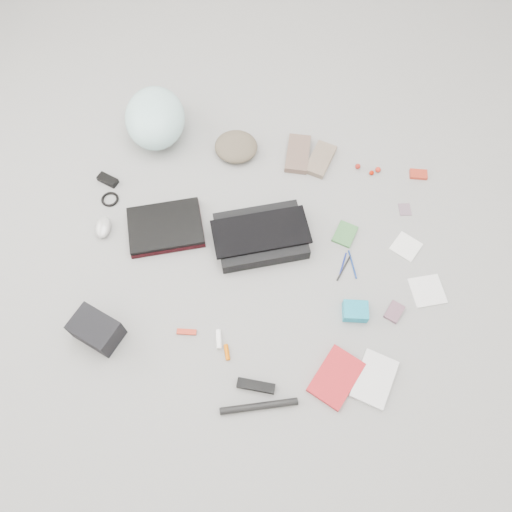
% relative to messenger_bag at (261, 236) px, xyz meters
% --- Properties ---
extents(ground_plane, '(4.00, 4.00, 0.00)m').
position_rel_messenger_bag_xyz_m(ground_plane, '(-0.00, -0.11, -0.03)').
color(ground_plane, gray).
extents(messenger_bag, '(0.46, 0.39, 0.06)m').
position_rel_messenger_bag_xyz_m(messenger_bag, '(0.00, 0.00, 0.00)').
color(messenger_bag, black).
rests_on(messenger_bag, ground_plane).
extents(bag_flap, '(0.46, 0.33, 0.01)m').
position_rel_messenger_bag_xyz_m(bag_flap, '(0.00, -0.00, 0.04)').
color(bag_flap, black).
rests_on(bag_flap, messenger_bag).
extents(laptop_sleeve, '(0.39, 0.34, 0.02)m').
position_rel_messenger_bag_xyz_m(laptop_sleeve, '(-0.43, -0.03, -0.02)').
color(laptop_sleeve, black).
rests_on(laptop_sleeve, ground_plane).
extents(laptop, '(0.39, 0.34, 0.02)m').
position_rel_messenger_bag_xyz_m(laptop, '(-0.43, -0.03, 0.00)').
color(laptop, black).
rests_on(laptop, laptop_sleeve).
extents(bike_helmet, '(0.38, 0.42, 0.22)m').
position_rel_messenger_bag_xyz_m(bike_helmet, '(-0.61, 0.51, 0.08)').
color(bike_helmet, '#B9F0EF').
rests_on(bike_helmet, ground_plane).
extents(beanie, '(0.22, 0.21, 0.07)m').
position_rel_messenger_bag_xyz_m(beanie, '(-0.20, 0.46, 0.00)').
color(beanie, brown).
rests_on(beanie, ground_plane).
extents(mitten_left, '(0.11, 0.22, 0.03)m').
position_rel_messenger_bag_xyz_m(mitten_left, '(0.10, 0.49, -0.02)').
color(mitten_left, brown).
rests_on(mitten_left, ground_plane).
extents(mitten_right, '(0.14, 0.21, 0.03)m').
position_rel_messenger_bag_xyz_m(mitten_right, '(0.21, 0.47, -0.02)').
color(mitten_right, '#826E5C').
rests_on(mitten_right, ground_plane).
extents(power_brick, '(0.11, 0.07, 0.03)m').
position_rel_messenger_bag_xyz_m(power_brick, '(-0.76, 0.18, -0.02)').
color(power_brick, black).
rests_on(power_brick, ground_plane).
extents(cable_coil, '(0.09, 0.09, 0.01)m').
position_rel_messenger_bag_xyz_m(cable_coil, '(-0.72, 0.08, -0.03)').
color(cable_coil, black).
rests_on(cable_coil, ground_plane).
extents(mouse, '(0.09, 0.12, 0.04)m').
position_rel_messenger_bag_xyz_m(mouse, '(-0.70, -0.08, -0.01)').
color(mouse, '#AFAFAF').
rests_on(mouse, ground_plane).
extents(camera_bag, '(0.21, 0.18, 0.12)m').
position_rel_messenger_bag_xyz_m(camera_bag, '(-0.56, -0.55, 0.03)').
color(camera_bag, black).
rests_on(camera_bag, ground_plane).
extents(multitool, '(0.08, 0.03, 0.01)m').
position_rel_messenger_bag_xyz_m(multitool, '(-0.22, -0.48, -0.03)').
color(multitool, red).
rests_on(multitool, ground_plane).
extents(toiletry_tube_white, '(0.04, 0.08, 0.02)m').
position_rel_messenger_bag_xyz_m(toiletry_tube_white, '(-0.09, -0.49, -0.02)').
color(toiletry_tube_white, white).
rests_on(toiletry_tube_white, ground_plane).
extents(toiletry_tube_orange, '(0.04, 0.07, 0.02)m').
position_rel_messenger_bag_xyz_m(toiletry_tube_orange, '(-0.04, -0.53, -0.02)').
color(toiletry_tube_orange, '#D85C00').
rests_on(toiletry_tube_orange, ground_plane).
extents(u_lock, '(0.15, 0.04, 0.03)m').
position_rel_messenger_bag_xyz_m(u_lock, '(0.09, -0.64, -0.02)').
color(u_lock, black).
rests_on(u_lock, ground_plane).
extents(bike_pump, '(0.29, 0.12, 0.03)m').
position_rel_messenger_bag_xyz_m(bike_pump, '(0.12, -0.72, -0.02)').
color(bike_pump, black).
rests_on(bike_pump, ground_plane).
extents(book_red, '(0.22, 0.26, 0.02)m').
position_rel_messenger_bag_xyz_m(book_red, '(0.40, -0.55, -0.02)').
color(book_red, red).
rests_on(book_red, ground_plane).
extents(book_white, '(0.18, 0.23, 0.02)m').
position_rel_messenger_bag_xyz_m(book_white, '(0.54, -0.53, -0.02)').
color(book_white, silver).
rests_on(book_white, ground_plane).
extents(notepad, '(0.11, 0.13, 0.01)m').
position_rel_messenger_bag_xyz_m(notepad, '(0.37, 0.09, -0.03)').
color(notepad, '#3C733B').
rests_on(notepad, ground_plane).
extents(pen_blue, '(0.02, 0.12, 0.01)m').
position_rel_messenger_bag_xyz_m(pen_blue, '(0.37, -0.06, -0.03)').
color(pen_blue, navy).
rests_on(pen_blue, ground_plane).
extents(pen_black, '(0.05, 0.13, 0.01)m').
position_rel_messenger_bag_xyz_m(pen_black, '(0.38, -0.08, -0.03)').
color(pen_black, black).
rests_on(pen_black, ground_plane).
extents(pen_navy, '(0.05, 0.13, 0.01)m').
position_rel_messenger_bag_xyz_m(pen_navy, '(0.41, -0.05, -0.03)').
color(pen_navy, navy).
rests_on(pen_navy, ground_plane).
extents(accordion_wallet, '(0.11, 0.09, 0.05)m').
position_rel_messenger_bag_xyz_m(accordion_wallet, '(0.44, -0.27, -0.01)').
color(accordion_wallet, '#1597BD').
rests_on(accordion_wallet, ground_plane).
extents(card_deck, '(0.09, 0.10, 0.02)m').
position_rel_messenger_bag_xyz_m(card_deck, '(0.60, -0.24, -0.02)').
color(card_deck, '#7D5465').
rests_on(card_deck, ground_plane).
extents(napkin_top, '(0.15, 0.15, 0.01)m').
position_rel_messenger_bag_xyz_m(napkin_top, '(0.64, 0.08, -0.03)').
color(napkin_top, white).
rests_on(napkin_top, ground_plane).
extents(napkin_bottom, '(0.17, 0.17, 0.01)m').
position_rel_messenger_bag_xyz_m(napkin_bottom, '(0.74, -0.12, -0.03)').
color(napkin_bottom, silver).
rests_on(napkin_bottom, ground_plane).
extents(lollipop_a, '(0.03, 0.03, 0.03)m').
position_rel_messenger_bag_xyz_m(lollipop_a, '(0.39, 0.47, -0.02)').
color(lollipop_a, maroon).
rests_on(lollipop_a, ground_plane).
extents(lollipop_b, '(0.03, 0.03, 0.02)m').
position_rel_messenger_bag_xyz_m(lollipop_b, '(0.46, 0.44, -0.02)').
color(lollipop_b, '#B21300').
rests_on(lollipop_b, ground_plane).
extents(lollipop_c, '(0.03, 0.03, 0.03)m').
position_rel_messenger_bag_xyz_m(lollipop_c, '(0.49, 0.46, -0.02)').
color(lollipop_c, red).
rests_on(lollipop_c, ground_plane).
extents(altoids_tin, '(0.08, 0.06, 0.02)m').
position_rel_messenger_bag_xyz_m(altoids_tin, '(0.68, 0.48, -0.02)').
color(altoids_tin, '#BC3420').
rests_on(altoids_tin, ground_plane).
extents(stamp_sheet, '(0.07, 0.07, 0.00)m').
position_rel_messenger_bag_xyz_m(stamp_sheet, '(0.63, 0.27, -0.03)').
color(stamp_sheet, slate).
rests_on(stamp_sheet, ground_plane).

